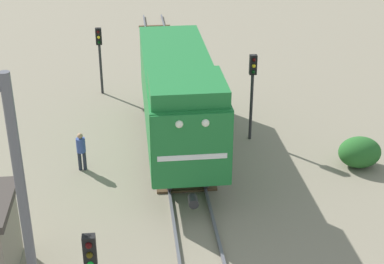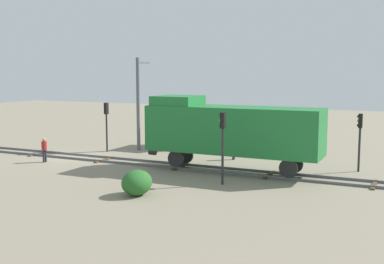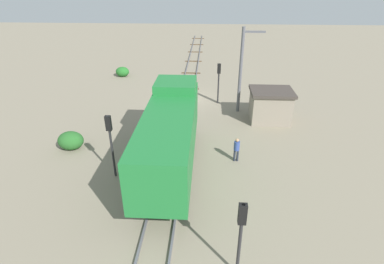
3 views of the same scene
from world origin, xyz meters
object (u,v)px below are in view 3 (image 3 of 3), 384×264
(traffic_signal_mid, at_px, (110,135))
(relay_hut, at_px, (270,105))
(worker_near_track, at_px, (163,88))
(worker_by_signal, at_px, (237,148))
(catenary_mast, at_px, (241,69))
(traffic_signal_near, at_px, (219,76))
(locomotive, at_px, (170,131))
(traffic_signal_far, at_px, (241,227))

(traffic_signal_mid, distance_m, relay_hut, 14.04)
(traffic_signal_mid, xyz_separation_m, worker_near_track, (-1.00, -13.82, -1.85))
(worker_by_signal, bearing_deg, catenary_mast, 50.81)
(worker_near_track, distance_m, catenary_mast, 8.64)
(traffic_signal_near, height_order, traffic_signal_mid, traffic_signal_mid)
(locomotive, height_order, catenary_mast, catenary_mast)
(locomotive, height_order, worker_by_signal, locomotive)
(traffic_signal_far, bearing_deg, worker_near_track, -73.57)
(catenary_mast, height_order, relay_hut, catenary_mast)
(worker_by_signal, bearing_deg, locomotive, 163.61)
(traffic_signal_near, relative_size, worker_by_signal, 2.29)
(traffic_signal_mid, distance_m, worker_by_signal, 8.11)
(traffic_signal_mid, distance_m, traffic_signal_far, 9.58)
(traffic_signal_near, distance_m, traffic_signal_far, 19.02)
(traffic_signal_far, relative_size, relay_hut, 1.06)
(locomotive, relative_size, catenary_mast, 1.56)
(traffic_signal_mid, relative_size, worker_near_track, 2.41)
(traffic_signal_near, xyz_separation_m, worker_near_track, (5.60, -1.34, -1.73))
(worker_near_track, xyz_separation_m, relay_hut, (-9.90, 5.09, 0.40))
(catenary_mast, bearing_deg, relay_hut, 141.99)
(traffic_signal_far, height_order, relay_hut, traffic_signal_far)
(traffic_signal_far, bearing_deg, traffic_signal_mid, -43.03)
(catenary_mast, distance_m, relay_hut, 4.02)
(relay_hut, bearing_deg, locomotive, 46.45)
(traffic_signal_near, distance_m, worker_by_signal, 10.55)
(worker_near_track, bearing_deg, traffic_signal_mid, -133.42)
(traffic_signal_far, relative_size, worker_near_track, 2.18)
(locomotive, distance_m, catenary_mast, 11.09)
(traffic_signal_mid, bearing_deg, relay_hut, -141.31)
(traffic_signal_mid, height_order, catenary_mast, catenary_mast)
(traffic_signal_far, distance_m, worker_by_signal, 8.83)
(traffic_signal_near, distance_m, catenary_mast, 2.91)
(traffic_signal_near, distance_m, traffic_signal_mid, 14.12)
(traffic_signal_far, xyz_separation_m, worker_near_track, (6.00, -20.35, -1.60))
(locomotive, height_order, worker_near_track, locomotive)
(catenary_mast, xyz_separation_m, relay_hut, (-2.43, 1.90, -2.58))
(traffic_signal_near, xyz_separation_m, catenary_mast, (-1.87, 1.85, 1.25))
(worker_by_signal, xyz_separation_m, relay_hut, (-3.30, -6.61, 0.40))
(traffic_signal_near, height_order, relay_hut, traffic_signal_near)
(catenary_mast, bearing_deg, locomotive, 62.64)
(worker_near_track, bearing_deg, locomotive, -118.81)
(worker_near_track, height_order, catenary_mast, catenary_mast)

